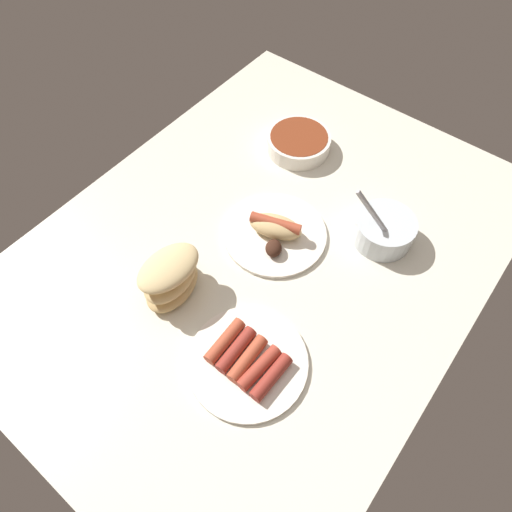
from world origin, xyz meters
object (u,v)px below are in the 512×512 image
at_px(bread_stack, 170,276).
at_px(plate_sausages, 248,361).
at_px(plate_hotdog_assembled, 274,231).
at_px(bowl_chili, 299,142).
at_px(bowl_coleslaw, 384,229).

height_order(bread_stack, plate_sausages, bread_stack).
xyz_separation_m(bread_stack, plate_sausages, (0.03, 0.22, -0.04)).
xyz_separation_m(plate_sausages, plate_hotdog_assembled, (-0.27, -0.14, 0.01)).
height_order(bowl_chili, plate_hotdog_assembled, plate_hotdog_assembled).
height_order(bowl_chili, plate_sausages, bowl_chili).
bearing_deg(plate_sausages, bowl_coleslaw, 172.70).
distance_m(bread_stack, plate_hotdog_assembled, 0.26).
relative_size(plate_sausages, plate_hotdog_assembled, 0.99).
bearing_deg(bowl_coleslaw, bowl_chili, -110.63).
relative_size(bowl_chili, bowl_coleslaw, 1.06).
xyz_separation_m(bowl_chili, bowl_coleslaw, (0.12, 0.31, 0.01)).
height_order(bread_stack, plate_hotdog_assembled, bread_stack).
distance_m(bread_stack, plate_sausages, 0.23).
bearing_deg(bread_stack, bowl_coleslaw, 144.45).
height_order(bowl_coleslaw, plate_hotdog_assembled, bowl_coleslaw).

